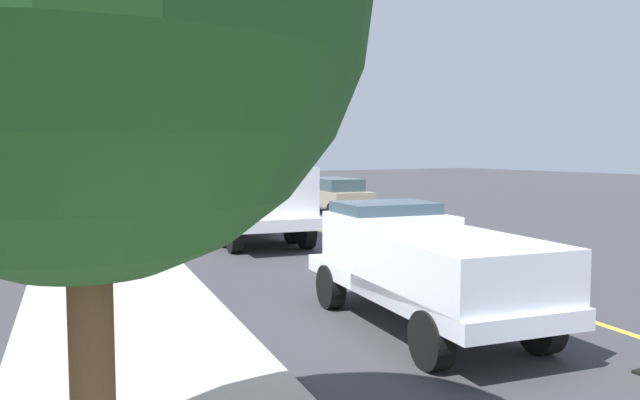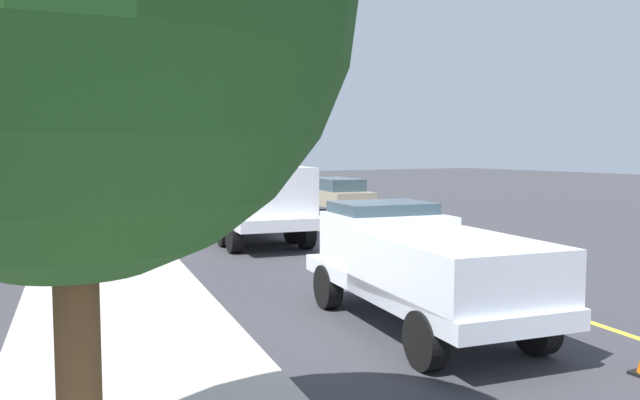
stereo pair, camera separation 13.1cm
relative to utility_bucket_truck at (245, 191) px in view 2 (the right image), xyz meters
The scene contains 10 objects.
ground 3.94m from the utility_bucket_truck, 130.29° to the right, with size 120.00×120.00×0.00m, color #38383D.
sidewalk_far_side 5.30m from the utility_bucket_truck, 103.43° to the left, with size 60.00×3.60×0.12m, color #B2ADA3.
lane_centre_stripe 3.94m from the utility_bucket_truck, 130.29° to the right, with size 50.00×0.16×0.01m, color yellow.
utility_bucket_truck is the anchor object (origin of this frame).
service_pickup_truck 11.94m from the utility_bucket_truck, behind, with size 5.85×2.90×2.06m.
passing_minivan 8.84m from the utility_bucket_truck, 51.60° to the right, with size 5.03×2.59×1.69m.
traffic_cone_mid_front 6.20m from the utility_bucket_truck, behind, with size 0.40×0.40×0.70m.
traffic_cone_mid_rear 4.23m from the utility_bucket_truck, 41.16° to the right, with size 0.40×0.40×0.88m.
traffic_signal_mast 5.77m from the utility_bucket_truck, 57.27° to the left, with size 5.77×1.12×8.49m.
street_tree_right 9.38m from the utility_bucket_truck, 27.03° to the left, with size 4.42×4.42×6.16m.
Camera 2 is at (-17.96, 11.21, 3.07)m, focal length 35.78 mm.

